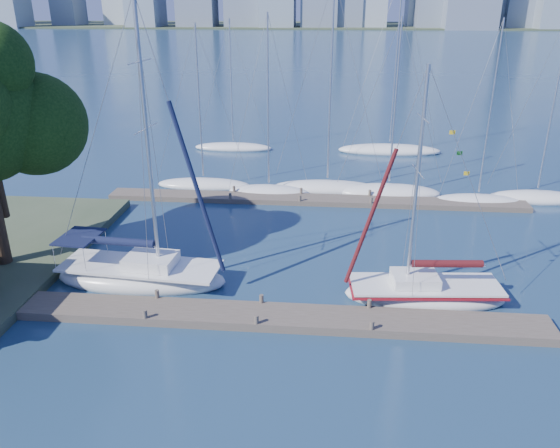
{
  "coord_description": "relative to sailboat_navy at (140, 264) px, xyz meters",
  "views": [
    {
      "loc": [
        2.87,
        -21.19,
        13.5
      ],
      "look_at": [
        0.59,
        4.0,
        3.14
      ],
      "focal_mm": 35.0,
      "sensor_mm": 36.0,
      "label": 1
    }
  ],
  "objects": [
    {
      "name": "bg_boat_3",
      "position": [
        13.95,
        15.0,
        -0.83
      ],
      "size": [
        7.82,
        2.99,
        12.98
      ],
      "rotation": [
        0.0,
        0.0,
        0.06
      ],
      "color": "white",
      "rests_on": "ground"
    },
    {
      "name": "bg_boat_4",
      "position": [
        20.18,
        13.84,
        -0.87
      ],
      "size": [
        6.47,
        3.58,
        12.84
      ],
      "rotation": [
        0.0,
        0.0,
        0.28
      ],
      "color": "white",
      "rests_on": "ground"
    },
    {
      "name": "sailboat_maroon",
      "position": [
        14.22,
        -0.47,
        -0.18
      ],
      "size": [
        7.86,
        3.13,
        11.65
      ],
      "rotation": [
        0.0,
        0.0,
        0.08
      ],
      "color": "white",
      "rests_on": "ground"
    },
    {
      "name": "bg_boat_1",
      "position": [
        5.02,
        14.45,
        -0.85
      ],
      "size": [
        6.37,
        4.33,
        13.16
      ],
      "rotation": [
        0.0,
        0.0,
        0.41
      ],
      "color": "white",
      "rests_on": "ground"
    },
    {
      "name": "near_dock",
      "position": [
        6.48,
        -2.98,
        -0.91
      ],
      "size": [
        26.0,
        2.0,
        0.4
      ],
      "primitive_type": "cube",
      "color": "#51463B",
      "rests_on": "ground"
    },
    {
      "name": "far_dock",
      "position": [
        8.48,
        13.02,
        -0.93
      ],
      "size": [
        30.0,
        1.8,
        0.36
      ],
      "primitive_type": "cube",
      "color": "#51463B",
      "rests_on": "ground"
    },
    {
      "name": "bg_boat_6",
      "position": [
        0.1,
        27.46,
        -0.88
      ],
      "size": [
        7.82,
        4.52,
        12.38
      ],
      "rotation": [
        0.0,
        0.0,
        -0.36
      ],
      "color": "white",
      "rests_on": "ground"
    },
    {
      "name": "far_shore",
      "position": [
        6.48,
        317.02,
        -1.11
      ],
      "size": [
        800.0,
        100.0,
        1.5
      ],
      "primitive_type": "cube",
      "color": "#38472D",
      "rests_on": "ground"
    },
    {
      "name": "bg_boat_5",
      "position": [
        24.55,
        14.74,
        -0.84
      ],
      "size": [
        7.19,
        4.01,
        13.46
      ],
      "rotation": [
        0.0,
        0.0,
        -0.28
      ],
      "color": "white",
      "rests_on": "ground"
    },
    {
      "name": "sailboat_navy",
      "position": [
        0.0,
        0.0,
        0.0
      ],
      "size": [
        9.0,
        3.63,
        14.49
      ],
      "rotation": [
        0.0,
        0.0,
        -0.09
      ],
      "color": "white",
      "rests_on": "ground"
    },
    {
      "name": "bg_boat_7",
      "position": [
        15.2,
        27.52,
        -0.81
      ],
      "size": [
        9.94,
        6.1,
        16.75
      ],
      "rotation": [
        0.0,
        0.0,
        0.4
      ],
      "color": "white",
      "rests_on": "ground"
    },
    {
      "name": "bg_boat_2",
      "position": [
        9.39,
        15.61,
        -0.82
      ],
      "size": [
        8.72,
        4.68,
        15.44
      ],
      "rotation": [
        0.0,
        0.0,
        -0.29
      ],
      "color": "white",
      "rests_on": "ground"
    },
    {
      "name": "ground",
      "position": [
        6.48,
        -2.98,
        -1.11
      ],
      "size": [
        700.0,
        700.0,
        0.0
      ],
      "primitive_type": "plane",
      "color": "#17314A",
      "rests_on": "ground"
    },
    {
      "name": "bg_boat_0",
      "position": [
        -0.23,
        15.68,
        -0.87
      ],
      "size": [
        7.54,
        2.9,
        12.43
      ],
      "rotation": [
        0.0,
        0.0,
        -0.12
      ],
      "color": "white",
      "rests_on": "ground"
    }
  ]
}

